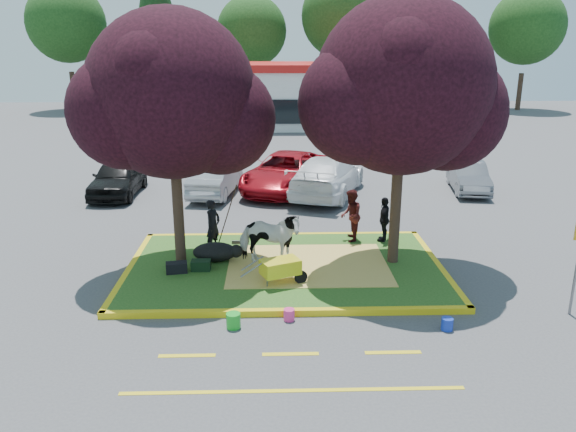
{
  "coord_description": "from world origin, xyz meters",
  "views": [
    {
      "loc": [
        -0.33,
        -13.79,
        5.76
      ],
      "look_at": [
        0.09,
        0.5,
        1.36
      ],
      "focal_mm": 35.0,
      "sensor_mm": 36.0,
      "label": 1
    }
  ],
  "objects_px": {
    "calf": "(215,252)",
    "wheelbarrow": "(281,267)",
    "bucket_pink": "(289,315)",
    "handler": "(213,225)",
    "bucket_blue": "(447,324)",
    "car_black": "(118,177)",
    "cow": "(269,238)",
    "car_silver": "(216,179)",
    "bucket_green": "(233,321)"
  },
  "relations": [
    {
      "from": "cow",
      "to": "wheelbarrow",
      "type": "distance_m",
      "value": 1.33
    },
    {
      "from": "car_silver",
      "to": "cow",
      "type": "bearing_deg",
      "value": 114.65
    },
    {
      "from": "car_black",
      "to": "bucket_blue",
      "type": "bearing_deg",
      "value": -49.1
    },
    {
      "from": "car_silver",
      "to": "calf",
      "type": "bearing_deg",
      "value": 104.45
    },
    {
      "from": "calf",
      "to": "handler",
      "type": "distance_m",
      "value": 0.97
    },
    {
      "from": "cow",
      "to": "car_silver",
      "type": "relative_size",
      "value": 0.44
    },
    {
      "from": "calf",
      "to": "bucket_green",
      "type": "relative_size",
      "value": 3.62
    },
    {
      "from": "cow",
      "to": "wheelbarrow",
      "type": "xyz_separation_m",
      "value": [
        0.28,
        -1.26,
        -0.3
      ]
    },
    {
      "from": "calf",
      "to": "wheelbarrow",
      "type": "height_order",
      "value": "wheelbarrow"
    },
    {
      "from": "wheelbarrow",
      "to": "bucket_green",
      "type": "distance_m",
      "value": 2.21
    },
    {
      "from": "handler",
      "to": "wheelbarrow",
      "type": "relative_size",
      "value": 0.9
    },
    {
      "from": "car_silver",
      "to": "bucket_pink",
      "type": "bearing_deg",
      "value": 112.87
    },
    {
      "from": "calf",
      "to": "bucket_green",
      "type": "height_order",
      "value": "calf"
    },
    {
      "from": "handler",
      "to": "car_silver",
      "type": "relative_size",
      "value": 0.37
    },
    {
      "from": "wheelbarrow",
      "to": "bucket_blue",
      "type": "distance_m",
      "value": 4.09
    },
    {
      "from": "cow",
      "to": "bucket_green",
      "type": "height_order",
      "value": "cow"
    },
    {
      "from": "calf",
      "to": "bucket_green",
      "type": "xyz_separation_m",
      "value": [
        0.71,
        -3.46,
        -0.24
      ]
    },
    {
      "from": "bucket_blue",
      "to": "car_black",
      "type": "bearing_deg",
      "value": 130.63
    },
    {
      "from": "bucket_pink",
      "to": "bucket_blue",
      "type": "xyz_separation_m",
      "value": [
        3.3,
        -0.52,
        0.0
      ]
    },
    {
      "from": "bucket_pink",
      "to": "handler",
      "type": "bearing_deg",
      "value": 116.66
    },
    {
      "from": "handler",
      "to": "bucket_green",
      "type": "relative_size",
      "value": 4.48
    },
    {
      "from": "bucket_pink",
      "to": "car_black",
      "type": "bearing_deg",
      "value": 120.72
    },
    {
      "from": "bucket_pink",
      "to": "car_silver",
      "type": "distance_m",
      "value": 10.97
    },
    {
      "from": "cow",
      "to": "calf",
      "type": "height_order",
      "value": "cow"
    },
    {
      "from": "calf",
      "to": "handler",
      "type": "relative_size",
      "value": 0.81
    },
    {
      "from": "bucket_green",
      "to": "car_black",
      "type": "relative_size",
      "value": 0.08
    },
    {
      "from": "car_black",
      "to": "car_silver",
      "type": "distance_m",
      "value": 3.87
    },
    {
      "from": "cow",
      "to": "wheelbarrow",
      "type": "height_order",
      "value": "cow"
    },
    {
      "from": "handler",
      "to": "car_black",
      "type": "bearing_deg",
      "value": 64.06
    },
    {
      "from": "handler",
      "to": "cow",
      "type": "bearing_deg",
      "value": -94.39
    },
    {
      "from": "bucket_green",
      "to": "car_silver",
      "type": "bearing_deg",
      "value": 97.14
    },
    {
      "from": "calf",
      "to": "car_silver",
      "type": "height_order",
      "value": "car_silver"
    },
    {
      "from": "cow",
      "to": "handler",
      "type": "distance_m",
      "value": 1.94
    },
    {
      "from": "wheelbarrow",
      "to": "bucket_pink",
      "type": "xyz_separation_m",
      "value": [
        0.15,
        -1.61,
        -0.45
      ]
    },
    {
      "from": "wheelbarrow",
      "to": "bucket_blue",
      "type": "relative_size",
      "value": 6.14
    },
    {
      "from": "calf",
      "to": "car_silver",
      "type": "distance_m",
      "value": 7.53
    },
    {
      "from": "handler",
      "to": "bucket_pink",
      "type": "relative_size",
      "value": 5.67
    },
    {
      "from": "handler",
      "to": "car_black",
      "type": "distance_m",
      "value": 8.12
    },
    {
      "from": "cow",
      "to": "bucket_blue",
      "type": "distance_m",
      "value": 5.11
    },
    {
      "from": "cow",
      "to": "bucket_green",
      "type": "relative_size",
      "value": 5.26
    },
    {
      "from": "cow",
      "to": "car_black",
      "type": "bearing_deg",
      "value": 50.73
    },
    {
      "from": "bucket_blue",
      "to": "car_silver",
      "type": "height_order",
      "value": "car_silver"
    },
    {
      "from": "wheelbarrow",
      "to": "bucket_pink",
      "type": "relative_size",
      "value": 6.31
    },
    {
      "from": "calf",
      "to": "bucket_blue",
      "type": "xyz_separation_m",
      "value": [
        5.2,
        -3.69,
        -0.27
      ]
    },
    {
      "from": "cow",
      "to": "calf",
      "type": "xyz_separation_m",
      "value": [
        -1.46,
        0.28,
        -0.47
      ]
    },
    {
      "from": "handler",
      "to": "bucket_pink",
      "type": "height_order",
      "value": "handler"
    },
    {
      "from": "cow",
      "to": "bucket_blue",
      "type": "relative_size",
      "value": 6.48
    },
    {
      "from": "bucket_green",
      "to": "bucket_blue",
      "type": "distance_m",
      "value": 4.5
    },
    {
      "from": "calf",
      "to": "bucket_pink",
      "type": "bearing_deg",
      "value": -60.13
    },
    {
      "from": "bucket_green",
      "to": "bucket_blue",
      "type": "height_order",
      "value": "bucket_green"
    }
  ]
}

